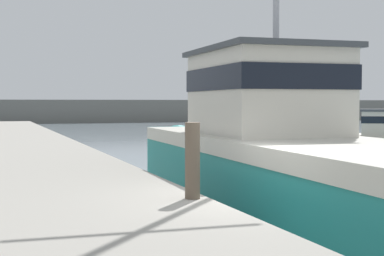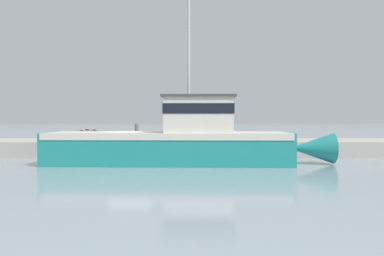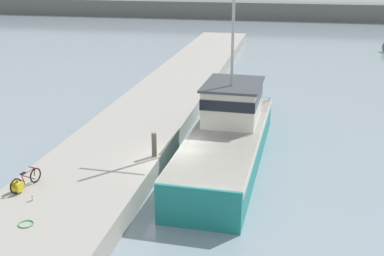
{
  "view_description": "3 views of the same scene",
  "coord_description": "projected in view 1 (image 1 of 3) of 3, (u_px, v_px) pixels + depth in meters",
  "views": [
    {
      "loc": [
        -3.94,
        -8.17,
        2.43
      ],
      "look_at": [
        -0.73,
        1.04,
        2.01
      ],
      "focal_mm": 55.0,
      "sensor_mm": 36.0,
      "label": 1
    },
    {
      "loc": [
        22.17,
        3.57,
        2.44
      ],
      "look_at": [
        0.63,
        3.61,
        1.9
      ],
      "focal_mm": 35.0,
      "sensor_mm": 36.0,
      "label": 2
    },
    {
      "loc": [
        4.83,
        -19.5,
        9.54
      ],
      "look_at": [
        0.15,
        3.04,
        1.46
      ],
      "focal_mm": 45.0,
      "sensor_mm": 36.0,
      "label": 3
    }
  ],
  "objects": [
    {
      "name": "fishing_boat_main",
      "position": [
        282.0,
        154.0,
        12.63
      ],
      "size": [
        3.72,
        15.33,
        10.61
      ],
      "rotation": [
        0.0,
        0.0,
        -0.03
      ],
      "color": "teal",
      "rests_on": "ground_plane"
    },
    {
      "name": "boat_orange_near",
      "position": [
        254.0,
        121.0,
        49.38
      ],
      "size": [
        5.22,
        3.11,
        4.75
      ],
      "rotation": [
        0.0,
        0.0,
        1.89
      ],
      "color": "#337F47",
      "rests_on": "ground_plane"
    },
    {
      "name": "far_shoreline",
      "position": [
        251.0,
        110.0,
        79.93
      ],
      "size": [
        180.0,
        5.0,
        2.79
      ],
      "primitive_type": "cube",
      "color": "slate",
      "rests_on": "ground_plane"
    },
    {
      "name": "dock_pier",
      "position": [
        32.0,
        246.0,
        7.97
      ],
      "size": [
        5.27,
        80.0,
        0.98
      ],
      "primitive_type": "cube",
      "color": "#A39E93",
      "rests_on": "ground_plane"
    },
    {
      "name": "mooring_post",
      "position": [
        192.0,
        161.0,
        8.87
      ],
      "size": [
        0.23,
        0.23,
        1.16
      ],
      "primitive_type": "cylinder",
      "color": "brown",
      "rests_on": "dock_pier"
    },
    {
      "name": "boat_red_outer",
      "position": [
        378.0,
        136.0,
        28.74
      ],
      "size": [
        4.08,
        4.94,
        2.13
      ],
      "rotation": [
        0.0,
        0.0,
        2.52
      ],
      "color": "#337F47",
      "rests_on": "ground_plane"
    }
  ]
}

